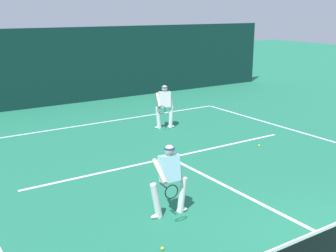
{
  "coord_description": "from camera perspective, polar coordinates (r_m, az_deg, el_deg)",
  "views": [
    {
      "loc": [
        -6.52,
        -3.55,
        4.18
      ],
      "look_at": [
        -0.13,
        6.19,
        1.0
      ],
      "focal_mm": 45.87,
      "sensor_mm": 36.0,
      "label": 1
    }
  ],
  "objects": [
    {
      "name": "tennis_ball",
      "position": [
        8.0,
        -0.76,
        -15.97
      ],
      "size": [
        0.07,
        0.07,
        0.07
      ],
      "primitive_type": "sphere",
      "color": "#D1E033",
      "rests_on": "ground_plane"
    },
    {
      "name": "tennis_ball_extra",
      "position": [
        13.81,
        12.03,
        -2.56
      ],
      "size": [
        0.07,
        0.07,
        0.07
      ],
      "primitive_type": "sphere",
      "color": "#D1E033",
      "rests_on": "ground_plane"
    },
    {
      "name": "court_line_service",
      "position": [
        12.53,
        0.24,
        -4.22
      ],
      "size": [
        8.67,
        0.1,
        0.01
      ],
      "primitive_type": "cube",
      "color": "white",
      "rests_on": "ground_plane"
    },
    {
      "name": "player_near",
      "position": [
        8.85,
        0.18,
        -6.88
      ],
      "size": [
        0.91,
        0.88,
        1.55
      ],
      "rotation": [
        0.0,
        0.0,
        3.05
      ],
      "color": "silver",
      "rests_on": "ground_plane"
    },
    {
      "name": "court_line_baseline_far",
      "position": [
        16.55,
        -8.94,
        0.46
      ],
      "size": [
        10.64,
        0.1,
        0.01
      ],
      "primitive_type": "cube",
      "color": "white",
      "rests_on": "ground_plane"
    },
    {
      "name": "player_far",
      "position": [
        15.39,
        -0.46,
        2.82
      ],
      "size": [
        0.95,
        0.85,
        1.58
      ],
      "rotation": [
        0.0,
        0.0,
        2.84
      ],
      "color": "silver",
      "rests_on": "ground_plane"
    },
    {
      "name": "court_line_centre",
      "position": [
        10.27,
        9.92,
        -8.97
      ],
      "size": [
        0.1,
        6.4,
        0.01
      ],
      "primitive_type": "cube",
      "color": "white",
      "rests_on": "ground_plane"
    },
    {
      "name": "back_fence_windscreen",
      "position": [
        19.84,
        -13.94,
        7.66
      ],
      "size": [
        23.27,
        0.12,
        3.42
      ],
      "primitive_type": "cube",
      "color": "#0C2D29",
      "rests_on": "ground_plane"
    }
  ]
}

